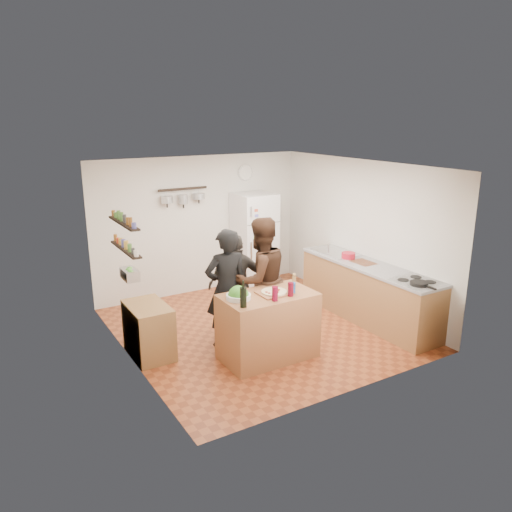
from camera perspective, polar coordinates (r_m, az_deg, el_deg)
room_shell at (r=7.70m, az=-1.10°, el=1.22°), size 4.20×4.20×4.20m
prep_island at (r=6.77m, az=1.37°, el=-8.02°), size 1.25×0.72×0.91m
pizza_board at (r=6.62m, az=2.08°, el=-4.25°), size 0.42×0.34×0.02m
pizza at (r=6.62m, az=2.08°, el=-4.10°), size 0.34×0.34×0.02m
salad_bowl at (r=6.43m, az=-2.02°, el=-4.67°), size 0.32×0.32×0.06m
wine_bottle at (r=6.14m, az=-1.46°, el=-4.74°), size 0.08×0.08×0.25m
wine_glass_near at (r=6.36m, az=2.18°, el=-4.33°), size 0.08×0.08×0.19m
wine_glass_far at (r=6.53m, az=3.98°, el=-3.82°), size 0.08×0.08×0.18m
pepper_mill at (r=6.85m, az=4.37°, el=-2.96°), size 0.05×0.05×0.16m
salt_canister at (r=6.64m, az=4.15°, el=-3.66°), size 0.09×0.09×0.14m
person_left at (r=6.97m, az=-3.39°, el=-3.75°), size 0.66×0.47×1.72m
person_center at (r=7.17m, az=0.49°, el=-2.71°), size 0.93×0.75×1.82m
person_back at (r=7.51m, az=-2.15°, el=-3.16°), size 0.95×0.59×1.50m
counter_run at (r=8.20m, az=12.66°, el=-4.11°), size 0.63×2.63×0.90m
stove_top at (r=7.44m, az=17.88°, el=-2.84°), size 0.60×0.62×0.02m
skillet at (r=7.27m, az=18.14°, el=-3.00°), size 0.25×0.25×0.05m
sink at (r=8.66m, az=9.01°, el=0.40°), size 0.50×0.80×0.03m
cutting_board at (r=8.15m, az=12.17°, el=-0.78°), size 0.30×0.40×0.02m
red_bowl at (r=8.32m, az=10.51°, el=0.06°), size 0.23×0.23×0.09m
fridge at (r=9.39m, az=-0.19°, el=1.72°), size 0.70×0.68×1.80m
wall_clock at (r=9.45m, az=-1.23°, el=9.51°), size 0.30×0.03×0.30m
spice_shelf_lower at (r=6.74m, az=-14.68°, el=0.75°), size 0.12×1.00×0.02m
spice_shelf_upper at (r=6.66m, az=-14.89°, el=3.66°), size 0.12×1.00×0.02m
produce_basket at (r=6.84m, az=-14.24°, el=-2.04°), size 0.18×0.35×0.14m
side_table at (r=7.02m, az=-12.16°, el=-8.30°), size 0.50×0.80×0.73m
pot_rack at (r=8.83m, az=-8.38°, el=7.59°), size 0.90×0.04×0.04m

